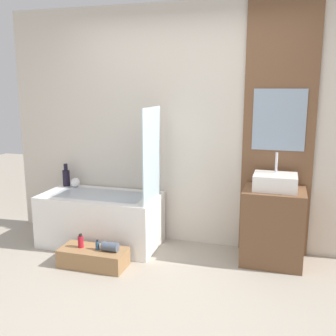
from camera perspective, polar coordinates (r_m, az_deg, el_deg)
ground_plane at (r=3.28m, az=-4.64°, el=-20.34°), size 12.00×12.00×0.00m
wall_tiled_back at (r=4.31m, az=2.71°, el=5.89°), size 4.20×0.06×2.60m
wall_wood_accent at (r=4.13m, az=15.74°, el=5.31°), size 0.71×0.04×2.60m
bathtub at (r=4.48m, az=-9.71°, el=-7.33°), size 1.30×0.66×0.57m
glass_shower_screen at (r=4.01m, az=-2.40°, el=1.94°), size 0.01×0.53×0.97m
wooden_step_bench at (r=4.03m, az=-10.78°, el=-12.63°), size 0.66×0.30×0.18m
vanity_cabinet at (r=4.08m, az=14.94°, el=-8.16°), size 0.59×0.49×0.75m
sink at (r=3.95m, az=15.28°, el=-1.95°), size 0.41×0.34×0.35m
vase_tall_dark at (r=4.83m, az=-14.56°, el=-1.25°), size 0.08×0.08×0.27m
vase_round_light at (r=4.77m, az=-13.30°, el=-2.04°), size 0.11×0.11×0.11m
bottle_soap_primary at (r=4.03m, az=-12.56°, el=-10.35°), size 0.05×0.05×0.14m
bottle_soap_secondary at (r=3.95m, az=-10.20°, el=-10.96°), size 0.04×0.04×0.10m
towel_roll at (r=3.90m, az=-8.43°, el=-11.23°), size 0.16×0.09×0.09m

